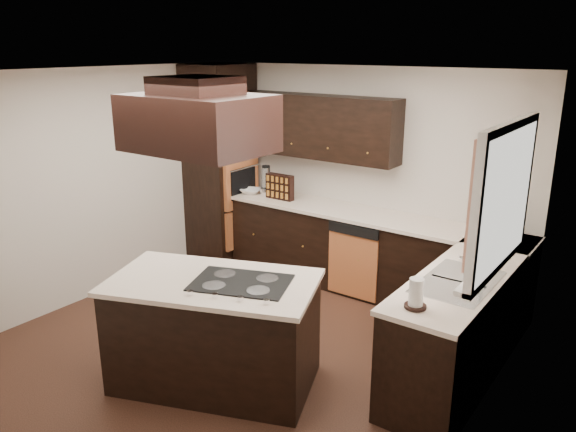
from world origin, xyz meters
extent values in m
cube|color=brown|center=(0.00, 0.00, -0.01)|extent=(4.20, 4.20, 0.02)
cube|color=white|center=(0.00, 0.00, 2.51)|extent=(4.20, 4.20, 0.02)
cube|color=beige|center=(0.00, 2.11, 1.25)|extent=(4.20, 0.02, 2.50)
cube|color=beige|center=(0.00, -2.11, 1.25)|extent=(4.20, 0.02, 2.50)
cube|color=beige|center=(-2.11, 0.00, 1.25)|extent=(0.02, 4.20, 2.50)
cube|color=beige|center=(2.11, 0.00, 1.25)|extent=(0.02, 4.20, 2.50)
cube|color=black|center=(-1.78, 1.71, 1.06)|extent=(0.65, 0.75, 2.12)
cube|color=#CF703D|center=(-1.43, 1.71, 1.12)|extent=(0.05, 0.62, 0.78)
cube|color=black|center=(0.03, 1.80, 0.44)|extent=(2.93, 0.60, 0.88)
cube|color=black|center=(1.80, 0.90, 0.44)|extent=(0.60, 2.40, 0.88)
cube|color=beige|center=(0.03, 1.79, 0.90)|extent=(2.93, 0.63, 0.04)
cube|color=beige|center=(1.79, 0.90, 0.90)|extent=(0.63, 2.40, 0.04)
cube|color=black|center=(-0.43, 1.93, 1.81)|extent=(2.00, 0.34, 0.72)
cube|color=#CF703D|center=(0.33, 1.50, 0.40)|extent=(0.60, 0.05, 0.72)
cube|color=silver|center=(2.07, 0.55, 1.65)|extent=(0.06, 1.32, 1.12)
cube|color=white|center=(2.10, 0.55, 1.65)|extent=(0.00, 1.20, 1.00)
cube|color=beige|center=(2.01, 0.13, 1.70)|extent=(0.02, 0.34, 0.90)
cube|color=beige|center=(2.01, 0.97, 1.70)|extent=(0.02, 0.34, 0.90)
cube|color=silver|center=(1.80, 0.55, 0.92)|extent=(0.52, 0.84, 0.01)
cube|color=black|center=(0.19, -0.56, 0.44)|extent=(1.80, 1.39, 0.88)
cube|color=beige|center=(0.19, -0.56, 0.90)|extent=(1.88, 1.46, 0.04)
cube|color=black|center=(0.42, -0.47, 0.93)|extent=(0.88, 0.74, 0.01)
cube|color=black|center=(0.10, -0.55, 2.16)|extent=(1.05, 0.72, 0.42)
cube|color=black|center=(0.10, -0.55, 2.44)|extent=(0.55, 0.50, 0.13)
cylinder|color=silver|center=(-1.06, 1.74, 0.97)|extent=(0.15, 0.15, 0.10)
cone|color=silver|center=(-1.06, 1.74, 1.15)|extent=(0.13, 0.13, 0.26)
cube|color=black|center=(-0.83, 1.73, 1.07)|extent=(0.37, 0.09, 0.31)
imported|color=silver|center=(-1.28, 1.71, 0.95)|extent=(0.31, 0.31, 0.06)
imported|color=silver|center=(1.76, 0.97, 1.03)|extent=(0.10, 0.10, 0.22)
cylinder|color=silver|center=(1.71, -0.08, 1.03)|extent=(0.14, 0.14, 0.23)
camera|label=1|loc=(3.10, -3.55, 2.72)|focal=35.00mm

